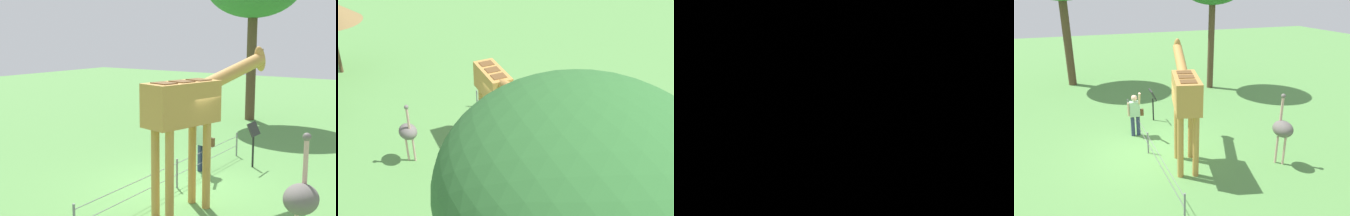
{
  "view_description": "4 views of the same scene",
  "coord_description": "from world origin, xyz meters",
  "views": [
    {
      "loc": [
        -8.72,
        -5.42,
        3.79
      ],
      "look_at": [
        -0.24,
        0.29,
        2.06
      ],
      "focal_mm": 46.03,
      "sensor_mm": 36.0,
      "label": 1
    },
    {
      "loc": [
        8.53,
        -7.85,
        8.94
      ],
      "look_at": [
        -0.35,
        -0.81,
        1.85
      ],
      "focal_mm": 44.62,
      "sensor_mm": 36.0,
      "label": 2
    },
    {
      "loc": [
        10.46,
        1.61,
        4.94
      ],
      "look_at": [
        0.55,
        -0.71,
        1.58
      ],
      "focal_mm": 29.78,
      "sensor_mm": 36.0,
      "label": 3
    },
    {
      "loc": [
        -9.23,
        2.31,
        5.15
      ],
      "look_at": [
        -0.29,
        -0.91,
        1.57
      ],
      "focal_mm": 34.0,
      "sensor_mm": 36.0,
      "label": 4
    }
  ],
  "objects": [
    {
      "name": "ground_plane",
      "position": [
        0.0,
        0.0,
        0.0
      ],
      "size": [
        60.0,
        60.0,
        0.0
      ],
      "primitive_type": "plane",
      "color": "#568E47"
    },
    {
      "name": "giraffe",
      "position": [
        -0.91,
        -0.78,
        2.27
      ],
      "size": [
        3.76,
        1.36,
        3.56
      ],
      "color": "#BC8942",
      "rests_on": "ground_plane"
    },
    {
      "name": "visitor",
      "position": [
        1.49,
        0.27,
        0.9
      ],
      "size": [
        0.57,
        0.59,
        1.77
      ],
      "color": "navy",
      "rests_on": "ground_plane"
    },
    {
      "name": "ostrich",
      "position": [
        -2.03,
        -3.51,
        1.18
      ],
      "size": [
        0.7,
        0.56,
        2.25
      ],
      "color": "#CC9E93",
      "rests_on": "ground_plane"
    },
    {
      "name": "tree_east",
      "position": [
        6.21,
        -4.88,
        5.53
      ],
      "size": [
        3.51,
        3.51,
        6.82
      ],
      "color": "brown",
      "rests_on": "ground_plane"
    },
    {
      "name": "info_sign",
      "position": [
        2.68,
        -0.71,
        0.95
      ],
      "size": [
        0.56,
        0.21,
        1.32
      ],
      "color": "black",
      "rests_on": "ground_plane"
    },
    {
      "name": "wire_fence",
      "position": [
        0.0,
        0.18,
        0.4
      ],
      "size": [
        7.05,
        0.05,
        0.75
      ],
      "color": "slate",
      "rests_on": "ground_plane"
    }
  ]
}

